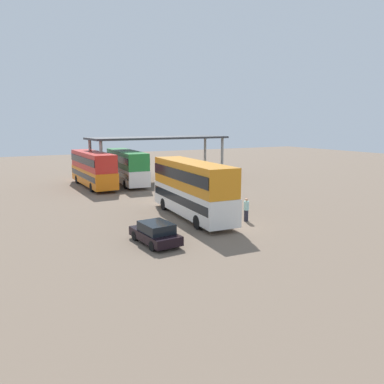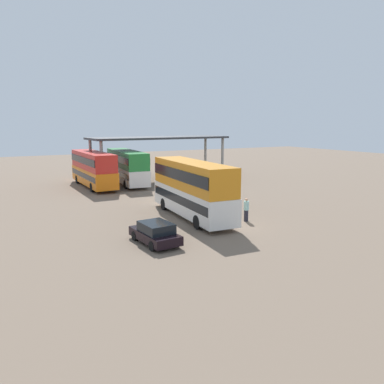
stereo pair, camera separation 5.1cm
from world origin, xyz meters
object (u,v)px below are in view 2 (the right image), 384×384
double_decker_mid_row (127,166)px  double_decker_near_canopy (93,168)px  parked_hatchback (155,233)px  pedestrian_waiting (246,210)px  double_decker_main (192,187)px

double_decker_mid_row → double_decker_near_canopy: bearing=98.8°
parked_hatchback → pedestrian_waiting: (8.10, 1.73, 0.22)m
double_decker_mid_row → double_decker_main: bearing=-178.9°
double_decker_main → pedestrian_waiting: size_ratio=6.04×
double_decker_main → pedestrian_waiting: 4.51m
parked_hatchback → double_decker_near_canopy: 23.07m
double_decker_mid_row → pedestrian_waiting: bearing=-170.5°
pedestrian_waiting → double_decker_main: bearing=-10.0°
double_decker_near_canopy → pedestrian_waiting: size_ratio=6.27×
double_decker_main → double_decker_near_canopy: (-3.09, 18.15, -0.18)m
double_decker_near_canopy → pedestrian_waiting: (6.05, -21.20, -1.32)m
double_decker_main → double_decker_near_canopy: double_decker_main is taller
pedestrian_waiting → parked_hatchback: bearing=47.8°
parked_hatchback → pedestrian_waiting: size_ratio=2.26×
parked_hatchback → double_decker_near_canopy: size_ratio=0.36×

